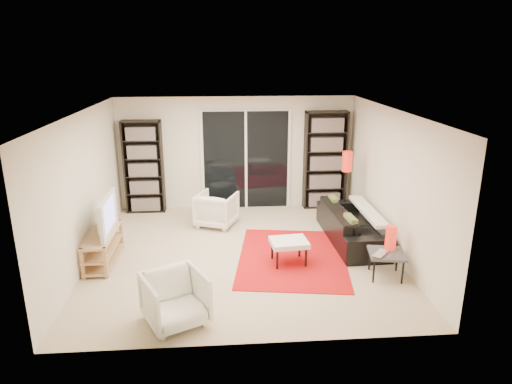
# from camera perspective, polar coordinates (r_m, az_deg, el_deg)

# --- Properties ---
(floor) EXTENTS (5.00, 5.00, 0.00)m
(floor) POSITION_cam_1_polar(r_m,az_deg,el_deg) (7.82, -1.67, -7.72)
(floor) COLOR beige
(floor) RESTS_ON ground
(wall_back) EXTENTS (5.00, 0.02, 2.40)m
(wall_back) POSITION_cam_1_polar(r_m,az_deg,el_deg) (9.81, -2.46, 4.87)
(wall_back) COLOR silver
(wall_back) RESTS_ON ground
(wall_front) EXTENTS (5.00, 0.02, 2.40)m
(wall_front) POSITION_cam_1_polar(r_m,az_deg,el_deg) (5.05, -0.37, -7.27)
(wall_front) COLOR silver
(wall_front) RESTS_ON ground
(wall_left) EXTENTS (0.02, 5.00, 2.40)m
(wall_left) POSITION_cam_1_polar(r_m,az_deg,el_deg) (7.70, -20.68, 0.30)
(wall_left) COLOR silver
(wall_left) RESTS_ON ground
(wall_right) EXTENTS (0.02, 5.00, 2.40)m
(wall_right) POSITION_cam_1_polar(r_m,az_deg,el_deg) (7.91, 16.66, 1.12)
(wall_right) COLOR silver
(wall_right) RESTS_ON ground
(ceiling) EXTENTS (5.00, 5.00, 0.02)m
(ceiling) POSITION_cam_1_polar(r_m,az_deg,el_deg) (7.15, -1.84, 10.02)
(ceiling) COLOR white
(ceiling) RESTS_ON wall_back
(sliding_door) EXTENTS (1.92, 0.08, 2.16)m
(sliding_door) POSITION_cam_1_polar(r_m,az_deg,el_deg) (9.82, -1.27, 3.99)
(sliding_door) COLOR white
(sliding_door) RESTS_ON ground
(bookshelf_left) EXTENTS (0.80, 0.30, 1.95)m
(bookshelf_left) POSITION_cam_1_polar(r_m,az_deg,el_deg) (9.83, -13.85, 3.05)
(bookshelf_left) COLOR black
(bookshelf_left) RESTS_ON ground
(bookshelf_right) EXTENTS (0.90, 0.30, 2.10)m
(bookshelf_right) POSITION_cam_1_polar(r_m,az_deg,el_deg) (9.93, 8.64, 3.95)
(bookshelf_right) COLOR black
(bookshelf_right) RESTS_ON ground
(tv_stand) EXTENTS (0.40, 1.24, 0.50)m
(tv_stand) POSITION_cam_1_polar(r_m,az_deg,el_deg) (7.83, -18.55, -6.51)
(tv_stand) COLOR tan
(tv_stand) RESTS_ON floor
(tv) EXTENTS (0.16, 1.06, 0.61)m
(tv) POSITION_cam_1_polar(r_m,az_deg,el_deg) (7.63, -18.78, -2.78)
(tv) COLOR black
(tv) RESTS_ON tv_stand
(rug) EXTENTS (2.07, 2.59, 0.01)m
(rug) POSITION_cam_1_polar(r_m,az_deg,el_deg) (7.70, 4.54, -8.12)
(rug) COLOR red
(rug) RESTS_ON floor
(sofa) EXTENTS (0.87, 2.13, 0.62)m
(sofa) POSITION_cam_1_polar(r_m,az_deg,el_deg) (8.41, 11.93, -3.98)
(sofa) COLOR black
(sofa) RESTS_ON floor
(armchair_back) EXTENTS (0.93, 0.94, 0.66)m
(armchair_back) POSITION_cam_1_polar(r_m,az_deg,el_deg) (8.97, -4.94, -2.16)
(armchair_back) COLOR white
(armchair_back) RESTS_ON floor
(armchair_front) EXTENTS (0.97, 0.98, 0.67)m
(armchair_front) POSITION_cam_1_polar(r_m,az_deg,el_deg) (5.92, -10.07, -13.05)
(armchair_front) COLOR white
(armchair_front) RESTS_ON floor
(ottoman) EXTENTS (0.63, 0.53, 0.40)m
(ottoman) POSITION_cam_1_polar(r_m,az_deg,el_deg) (7.37, 4.15, -6.41)
(ottoman) COLOR white
(ottoman) RESTS_ON floor
(side_table) EXTENTS (0.60, 0.60, 0.40)m
(side_table) POSITION_cam_1_polar(r_m,az_deg,el_deg) (7.20, 16.01, -7.57)
(side_table) COLOR #404144
(side_table) RESTS_ON floor
(laptop) EXTENTS (0.39, 0.40, 0.03)m
(laptop) POSITION_cam_1_polar(r_m,az_deg,el_deg) (7.06, 15.65, -7.55)
(laptop) COLOR silver
(laptop) RESTS_ON side_table
(table_lamp) EXTENTS (0.17, 0.17, 0.38)m
(table_lamp) POSITION_cam_1_polar(r_m,az_deg,el_deg) (7.23, 16.50, -5.50)
(table_lamp) COLOR red
(table_lamp) RESTS_ON side_table
(floor_lamp) EXTENTS (0.22, 0.22, 1.45)m
(floor_lamp) POSITION_cam_1_polar(r_m,az_deg,el_deg) (9.05, 11.28, 2.90)
(floor_lamp) COLOR black
(floor_lamp) RESTS_ON floor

